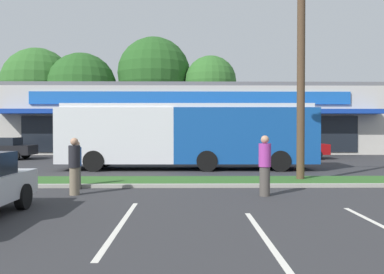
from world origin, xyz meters
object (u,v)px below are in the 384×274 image
object	(u,v)px
car_2	(291,148)
pedestrian_near_bench	(74,166)
pedestrian_by_pole	(265,166)
city_bus	(187,134)
car_0	(0,148)
utility_pole	(298,36)
pedestrian_far	(77,165)

from	to	relation	value
car_2	pedestrian_near_bench	xyz separation A→B (m)	(-10.51, -14.70, 0.12)
pedestrian_near_bench	pedestrian_by_pole	size ratio (longest dim) A/B	0.96
pedestrian_near_bench	pedestrian_by_pole	bearing A→B (deg)	-120.36
city_bus	car_2	distance (m)	9.89
city_bus	pedestrian_by_pole	distance (m)	8.48
car_0	pedestrian_near_bench	distance (m)	16.96
utility_pole	car_0	distance (m)	20.75
car_0	pedestrian_far	distance (m)	15.81
city_bus	car_0	size ratio (longest dim) A/B	2.87
city_bus	pedestrian_near_bench	distance (m)	8.62
car_0	pedestrian_far	size ratio (longest dim) A/B	2.73
car_0	car_2	bearing A→B (deg)	-179.10
city_bus	car_2	xyz separation A→B (m)	(7.07, 6.84, -1.01)
pedestrian_by_pole	pedestrian_near_bench	bearing A→B (deg)	137.19
city_bus	pedestrian_by_pole	xyz separation A→B (m)	(2.34, -8.10, -0.85)
utility_pole	car_0	size ratio (longest dim) A/B	2.34
utility_pole	pedestrian_near_bench	bearing A→B (deg)	-159.21
city_bus	utility_pole	bearing A→B (deg)	130.97
pedestrian_near_bench	city_bus	bearing A→B (deg)	-51.55
utility_pole	city_bus	bearing A→B (deg)	130.18
car_2	pedestrian_far	world-z (taller)	pedestrian_far
utility_pole	pedestrian_by_pole	xyz separation A→B (m)	(-1.85, -3.14, -4.63)
city_bus	pedestrian_far	world-z (taller)	city_bus
car_0	pedestrian_near_bench	xyz separation A→B (m)	(8.97, -14.39, 0.13)
pedestrian_far	car_0	bearing A→B (deg)	-118.67
utility_pole	pedestrian_far	bearing A→B (deg)	-167.80
car_0	pedestrian_near_bench	size ratio (longest dim) A/B	2.54
city_bus	pedestrian_far	xyz separation A→B (m)	(-3.71, -6.67, -0.95)
car_0	pedestrian_by_pole	bearing A→B (deg)	135.22
pedestrian_near_bench	pedestrian_by_pole	xyz separation A→B (m)	(5.78, -0.25, 0.04)
utility_pole	car_2	bearing A→B (deg)	76.28
car_2	pedestrian_near_bench	world-z (taller)	pedestrian_near_bench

